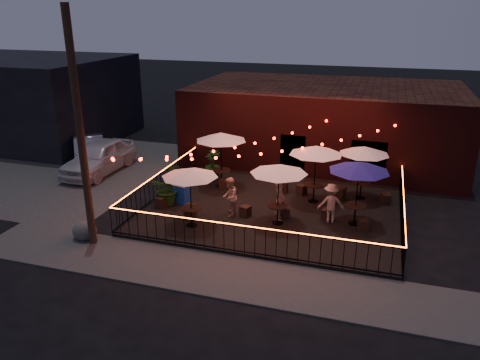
% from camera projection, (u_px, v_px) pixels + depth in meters
% --- Properties ---
extents(ground, '(110.00, 110.00, 0.00)m').
position_uv_depth(ground, '(260.00, 232.00, 17.39)').
color(ground, black).
rests_on(ground, ground).
extents(patio, '(10.00, 8.00, 0.15)m').
position_uv_depth(patio, '(272.00, 209.00, 19.16)').
color(patio, black).
rests_on(patio, ground).
extents(sidewalk, '(18.00, 2.50, 0.05)m').
position_uv_depth(sidewalk, '(233.00, 276.00, 14.47)').
color(sidewalk, '#3D3B38').
rests_on(sidewalk, ground).
extents(parking_lot, '(11.00, 12.00, 0.02)m').
position_uv_depth(parking_lot, '(57.00, 168.00, 24.30)').
color(parking_lot, '#3D3B38').
rests_on(parking_lot, ground).
extents(brick_building, '(14.00, 8.00, 4.00)m').
position_uv_depth(brick_building, '(325.00, 122.00, 25.38)').
color(brick_building, '#340F0E').
rests_on(brick_building, ground).
extents(background_building, '(12.00, 9.00, 5.00)m').
position_uv_depth(background_building, '(22.00, 98.00, 29.58)').
color(background_building, black).
rests_on(background_building, ground).
extents(utility_pole, '(0.26, 0.26, 8.00)m').
position_uv_depth(utility_pole, '(80.00, 134.00, 15.17)').
color(utility_pole, '#362316').
rests_on(utility_pole, ground).
extents(fence_front, '(10.00, 0.04, 1.04)m').
position_uv_depth(fence_front, '(244.00, 240.00, 15.37)').
color(fence_front, black).
rests_on(fence_front, patio).
extents(fence_left, '(0.04, 8.00, 1.04)m').
position_uv_depth(fence_left, '(161.00, 183.00, 20.34)').
color(fence_left, black).
rests_on(fence_left, patio).
extents(fence_right, '(0.04, 8.00, 1.04)m').
position_uv_depth(fence_right, '(402.00, 211.00, 17.57)').
color(fence_right, black).
rests_on(fence_right, patio).
extents(festoon_lights, '(10.02, 8.72, 1.32)m').
position_uv_depth(festoon_lights, '(247.00, 152.00, 18.32)').
color(festoon_lights, '#EF0D04').
rests_on(festoon_lights, ground).
extents(cafe_table_0, '(2.48, 2.48, 2.28)m').
position_uv_depth(cafe_table_0, '(190.00, 173.00, 16.86)').
color(cafe_table_0, black).
rests_on(cafe_table_0, patio).
extents(cafe_table_1, '(2.31, 2.31, 2.52)m').
position_uv_depth(cafe_table_1, '(221.00, 137.00, 20.70)').
color(cafe_table_1, black).
rests_on(cafe_table_1, patio).
extents(cafe_table_2, '(2.45, 2.45, 2.35)m').
position_uv_depth(cafe_table_2, '(279.00, 170.00, 17.02)').
color(cafe_table_2, black).
rests_on(cafe_table_2, patio).
extents(cafe_table_3, '(2.91, 2.91, 2.44)m').
position_uv_depth(cafe_table_3, '(316.00, 151.00, 19.00)').
color(cafe_table_3, black).
rests_on(cafe_table_3, patio).
extents(cafe_table_4, '(2.69, 2.69, 2.47)m').
position_uv_depth(cafe_table_4, '(359.00, 167.00, 16.94)').
color(cafe_table_4, black).
rests_on(cafe_table_4, patio).
extents(cafe_table_5, '(2.51, 2.51, 2.30)m').
position_uv_depth(cafe_table_5, '(364.00, 151.00, 19.41)').
color(cafe_table_5, black).
rests_on(cafe_table_5, patio).
extents(bistro_chair_0, '(0.50, 0.50, 0.45)m').
position_uv_depth(bistro_chair_0, '(161.00, 202.00, 19.09)').
color(bistro_chair_0, black).
rests_on(bistro_chair_0, patio).
extents(bistro_chair_1, '(0.47, 0.47, 0.49)m').
position_uv_depth(bistro_chair_1, '(190.00, 211.00, 18.26)').
color(bistro_chair_1, black).
rests_on(bistro_chair_1, patio).
extents(bistro_chair_2, '(0.41, 0.41, 0.46)m').
position_uv_depth(bistro_chair_2, '(191.00, 179.00, 21.70)').
color(bistro_chair_2, black).
rests_on(bistro_chair_2, patio).
extents(bistro_chair_3, '(0.36, 0.36, 0.42)m').
position_uv_depth(bistro_chair_3, '(224.00, 184.00, 21.12)').
color(bistro_chair_3, black).
rests_on(bistro_chair_3, patio).
extents(bistro_chair_4, '(0.45, 0.45, 0.43)m').
position_uv_depth(bistro_chair_4, '(245.00, 211.00, 18.29)').
color(bistro_chair_4, black).
rests_on(bistro_chair_4, patio).
extents(bistro_chair_5, '(0.43, 0.43, 0.40)m').
position_uv_depth(bistro_chair_5, '(285.00, 212.00, 18.20)').
color(bistro_chair_5, black).
rests_on(bistro_chair_5, patio).
extents(bistro_chair_6, '(0.45, 0.45, 0.50)m').
position_uv_depth(bistro_chair_6, '(283.00, 187.00, 20.66)').
color(bistro_chair_6, black).
rests_on(bistro_chair_6, patio).
extents(bistro_chair_7, '(0.49, 0.49, 0.43)m').
position_uv_depth(bistro_chair_7, '(301.00, 190.00, 20.44)').
color(bistro_chair_7, black).
rests_on(bistro_chair_7, patio).
extents(bistro_chair_8, '(0.43, 0.43, 0.44)m').
position_uv_depth(bistro_chair_8, '(327.00, 215.00, 17.97)').
color(bistro_chair_8, black).
rests_on(bistro_chair_8, patio).
extents(bistro_chair_9, '(0.43, 0.43, 0.41)m').
position_uv_depth(bistro_chair_9, '(363.00, 225.00, 17.17)').
color(bistro_chair_9, black).
rests_on(bistro_chair_9, patio).
extents(bistro_chair_10, '(0.55, 0.55, 0.50)m').
position_uv_depth(bistro_chair_10, '(340.00, 193.00, 19.99)').
color(bistro_chair_10, black).
rests_on(bistro_chair_10, patio).
extents(bistro_chair_11, '(0.47, 0.47, 0.44)m').
position_uv_depth(bistro_chair_11, '(385.00, 199.00, 19.46)').
color(bistro_chair_11, black).
rests_on(bistro_chair_11, patio).
extents(patron_a, '(0.41, 0.59, 1.55)m').
position_uv_depth(patron_a, '(280.00, 201.00, 17.84)').
color(patron_a, '#DCA28F').
rests_on(patron_a, patio).
extents(patron_b, '(0.71, 0.84, 1.56)m').
position_uv_depth(patron_b, '(230.00, 197.00, 18.19)').
color(patron_b, tan).
rests_on(patron_b, patio).
extents(patron_c, '(1.11, 0.81, 1.54)m').
position_uv_depth(patron_c, '(331.00, 203.00, 17.62)').
color(patron_c, tan).
rests_on(patron_c, patio).
extents(potted_shrub_a, '(1.33, 1.17, 1.40)m').
position_uv_depth(potted_shrub_a, '(168.00, 189.00, 19.23)').
color(potted_shrub_a, '#0E3B0E').
rests_on(potted_shrub_a, patio).
extents(potted_shrub_b, '(0.72, 0.58, 1.32)m').
position_uv_depth(potted_shrub_b, '(173.00, 178.00, 20.57)').
color(potted_shrub_b, '#113A0D').
rests_on(potted_shrub_b, patio).
extents(potted_shrub_c, '(0.80, 0.80, 1.30)m').
position_uv_depth(potted_shrub_c, '(213.00, 164.00, 22.42)').
color(potted_shrub_c, '#214014').
rests_on(potted_shrub_c, patio).
extents(cooler, '(0.73, 0.60, 0.85)m').
position_uv_depth(cooler, '(181.00, 193.00, 19.49)').
color(cooler, blue).
rests_on(cooler, patio).
extents(boulder, '(0.93, 0.80, 0.70)m').
position_uv_depth(boulder, '(85.00, 231.00, 16.70)').
color(boulder, '#4B4C46').
rests_on(boulder, ground).
extents(car_white, '(1.98, 4.80, 1.63)m').
position_uv_depth(car_white, '(99.00, 157.00, 23.46)').
color(car_white, silver).
rests_on(car_white, ground).
extents(car_silver, '(3.70, 4.35, 1.41)m').
position_uv_depth(car_silver, '(90.00, 150.00, 24.90)').
color(car_silver, '#9E9FA7').
rests_on(car_silver, ground).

